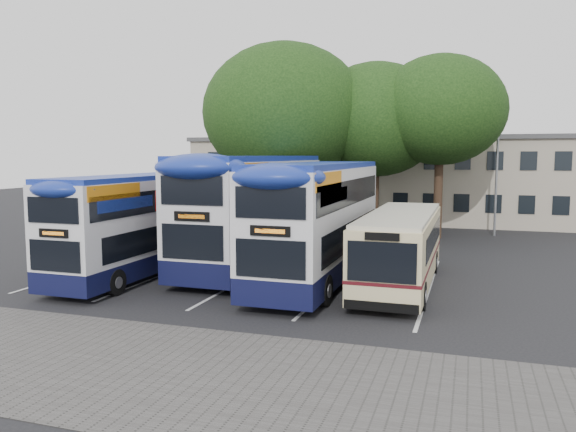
% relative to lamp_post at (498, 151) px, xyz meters
% --- Properties ---
extents(ground, '(120.00, 120.00, 0.00)m').
position_rel_lamp_post_xyz_m(ground, '(-6.00, -19.97, -5.08)').
color(ground, black).
rests_on(ground, ground).
extents(paving_strip, '(40.00, 6.00, 0.01)m').
position_rel_lamp_post_xyz_m(paving_strip, '(-8.00, -24.97, -5.08)').
color(paving_strip, '#595654').
rests_on(paving_strip, ground).
extents(bay_lines, '(14.12, 11.00, 0.01)m').
position_rel_lamp_post_xyz_m(bay_lines, '(-9.75, -14.97, -5.08)').
color(bay_lines, silver).
rests_on(bay_lines, ground).
extents(depot_building, '(32.40, 8.40, 6.20)m').
position_rel_lamp_post_xyz_m(depot_building, '(-6.00, 7.02, -1.93)').
color(depot_building, '#B6AA92').
rests_on(depot_building, ground).
extents(lamp_post, '(0.25, 1.05, 9.06)m').
position_rel_lamp_post_xyz_m(lamp_post, '(0.00, 0.00, 0.00)').
color(lamp_post, gray).
rests_on(lamp_post, ground).
extents(tree_left, '(9.83, 9.83, 11.55)m').
position_rel_lamp_post_xyz_m(tree_left, '(-12.26, -3.31, 2.28)').
color(tree_left, black).
rests_on(tree_left, ground).
extents(tree_mid, '(8.13, 8.13, 10.46)m').
position_rel_lamp_post_xyz_m(tree_mid, '(-7.07, -1.25, 1.91)').
color(tree_mid, black).
rests_on(tree_mid, ground).
extents(tree_right, '(7.44, 7.44, 10.60)m').
position_rel_lamp_post_xyz_m(tree_right, '(-3.24, -1.97, 2.34)').
color(tree_right, black).
rests_on(tree_right, ground).
extents(bus_dd_left, '(2.38, 9.79, 4.08)m').
position_rel_lamp_post_xyz_m(bus_dd_left, '(-14.10, -16.24, -2.84)').
color(bus_dd_left, '#0E1034').
rests_on(bus_dd_left, ground).
extents(bus_dd_mid, '(2.81, 11.57, 4.83)m').
position_rel_lamp_post_xyz_m(bus_dd_mid, '(-10.36, -13.06, -2.43)').
color(bus_dd_mid, '#0E1034').
rests_on(bus_dd_mid, ground).
extents(bus_dd_right, '(2.66, 10.96, 4.57)m').
position_rel_lamp_post_xyz_m(bus_dd_right, '(-6.96, -14.96, -2.57)').
color(bus_dd_right, '#0E1034').
rests_on(bus_dd_right, ground).
extents(bus_single, '(2.36, 9.26, 2.76)m').
position_rel_lamp_post_xyz_m(bus_single, '(-3.82, -14.90, -3.52)').
color(bus_single, beige).
rests_on(bus_single, ground).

